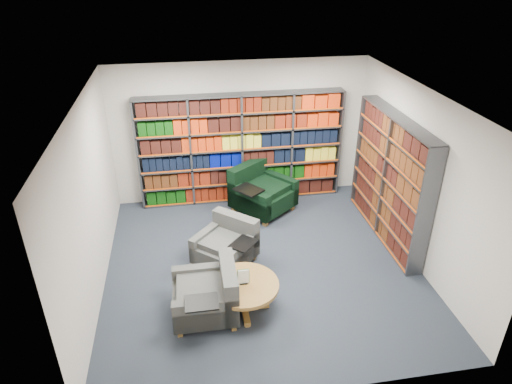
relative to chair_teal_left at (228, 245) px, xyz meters
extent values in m
cube|color=black|center=(0.53, -0.23, -0.31)|extent=(5.00, 5.00, 0.01)
cube|color=white|center=(0.53, -0.23, 2.50)|extent=(5.00, 5.00, 0.01)
cube|color=beige|center=(0.53, 2.28, 1.09)|extent=(5.00, 0.01, 2.80)
cube|color=beige|center=(0.53, -2.73, 1.09)|extent=(5.00, 0.01, 2.80)
cube|color=beige|center=(-1.97, -0.23, 1.09)|extent=(0.01, 5.00, 2.80)
cube|color=beige|center=(3.04, -0.23, 1.09)|extent=(0.01, 5.00, 2.80)
cube|color=#47494F|center=(0.53, 2.11, 0.79)|extent=(4.00, 0.28, 2.20)
cube|color=silver|center=(0.53, 2.24, 0.79)|extent=(4.00, 0.02, 2.20)
cube|color=#D84C0A|center=(0.53, 1.98, 0.79)|extent=(4.00, 0.01, 2.20)
cube|color=#083407|center=(0.53, 2.11, -0.13)|extent=(3.88, 0.21, 0.29)
cube|color=#46210D|center=(0.53, 2.11, 0.24)|extent=(3.88, 0.21, 0.29)
cube|color=black|center=(0.53, 2.11, 0.61)|extent=(3.88, 0.21, 0.29)
cube|color=black|center=(0.53, 2.11, 0.97)|extent=(3.88, 0.21, 0.29)
cube|color=#083407|center=(0.53, 2.11, 1.34)|extent=(3.88, 0.21, 0.29)
cube|color=black|center=(0.53, 2.11, 1.71)|extent=(3.88, 0.21, 0.29)
cube|color=#47494F|center=(2.87, 0.37, 0.79)|extent=(0.28, 2.50, 2.20)
cube|color=silver|center=(3.00, 0.37, 0.79)|extent=(0.02, 2.50, 2.20)
cube|color=#D84C0A|center=(2.74, 0.37, 0.79)|extent=(0.02, 2.50, 2.20)
cube|color=black|center=(2.87, 0.37, -0.13)|extent=(0.21, 2.38, 0.29)
cube|color=black|center=(2.87, 0.37, 0.24)|extent=(0.21, 2.38, 0.29)
cube|color=black|center=(2.87, 0.37, 0.61)|extent=(0.21, 2.38, 0.29)
cube|color=#46210D|center=(2.87, 0.37, 0.97)|extent=(0.21, 2.38, 0.29)
cube|color=black|center=(2.87, 0.37, 1.34)|extent=(0.21, 2.38, 0.29)
cube|color=black|center=(2.87, 0.37, 1.71)|extent=(0.21, 2.38, 0.29)
cube|color=black|center=(-0.06, -0.06, -0.07)|extent=(1.17, 1.17, 0.30)
cube|color=black|center=(0.16, 0.18, 0.12)|extent=(0.74, 0.69, 0.66)
cube|color=black|center=(-0.32, 0.18, 0.01)|extent=(0.65, 0.70, 0.44)
cube|color=black|center=(0.20, -0.29, 0.01)|extent=(0.65, 0.70, 0.44)
cube|color=black|center=(0.21, -0.36, 0.25)|extent=(0.51, 0.51, 0.02)
cube|color=brown|center=(-0.54, -0.08, -0.26)|extent=(0.09, 0.09, 0.09)
cube|color=brown|center=(-0.03, -0.54, -0.26)|extent=(0.09, 0.09, 0.09)
cube|color=brown|center=(-0.08, 0.42, -0.26)|extent=(0.09, 0.09, 0.09)
cube|color=brown|center=(0.43, -0.03, -0.26)|extent=(0.09, 0.09, 0.09)
cube|color=black|center=(0.87, 1.54, -0.02)|extent=(1.40, 1.40, 0.35)
cube|color=black|center=(0.63, 1.84, 0.20)|extent=(0.91, 0.79, 0.80)
cube|color=black|center=(0.54, 1.28, 0.07)|extent=(0.74, 0.87, 0.53)
cube|color=black|center=(1.20, 1.80, 0.07)|extent=(0.74, 0.87, 0.53)
cube|color=black|center=(0.53, 1.20, 0.36)|extent=(0.60, 0.61, 0.03)
cube|color=brown|center=(0.81, 0.97, -0.25)|extent=(0.11, 0.11, 0.11)
cube|color=brown|center=(1.44, 1.48, -0.25)|extent=(0.11, 0.11, 0.11)
cube|color=brown|center=(0.30, 1.60, -0.25)|extent=(0.11, 0.11, 0.11)
cube|color=brown|center=(0.93, 2.12, -0.25)|extent=(0.11, 0.11, 0.11)
cube|color=black|center=(-0.46, -1.21, -0.05)|extent=(0.89, 0.89, 0.31)
cube|color=black|center=(-0.12, -1.21, 0.15)|extent=(0.21, 0.88, 0.71)
cube|color=black|center=(-0.46, -0.84, 0.03)|extent=(0.88, 0.15, 0.47)
cube|color=black|center=(-0.47, -1.58, 0.03)|extent=(0.88, 0.15, 0.47)
cube|color=black|center=(-0.52, -1.63, 0.28)|extent=(0.43, 0.34, 0.02)
cube|color=brown|center=(-0.82, -0.84, -0.26)|extent=(0.07, 0.07, 0.10)
cube|color=brown|center=(-0.83, -1.57, -0.26)|extent=(0.07, 0.07, 0.10)
cube|color=brown|center=(-0.10, -0.85, -0.26)|extent=(0.07, 0.07, 0.10)
cube|color=brown|center=(-0.10, -1.58, -0.26)|extent=(0.07, 0.07, 0.10)
cylinder|color=#9E6938|center=(0.09, -1.21, 0.14)|extent=(1.00, 1.00, 0.06)
cylinder|color=#9E6938|center=(0.09, -1.21, -0.08)|extent=(0.13, 0.13, 0.40)
cube|color=#9E6938|center=(0.09, -1.21, -0.26)|extent=(0.72, 0.09, 0.07)
cube|color=#9E6938|center=(0.09, -1.21, -0.26)|extent=(0.09, 0.72, 0.07)
cube|color=black|center=(0.09, -1.21, 0.17)|extent=(0.11, 0.06, 0.01)
cube|color=white|center=(0.09, -1.21, 0.29)|extent=(0.16, 0.01, 0.22)
cube|color=#145926|center=(0.09, -1.20, 0.29)|extent=(0.17, 0.00, 0.24)
camera|label=1|loc=(-0.57, -6.18, 4.29)|focal=32.00mm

